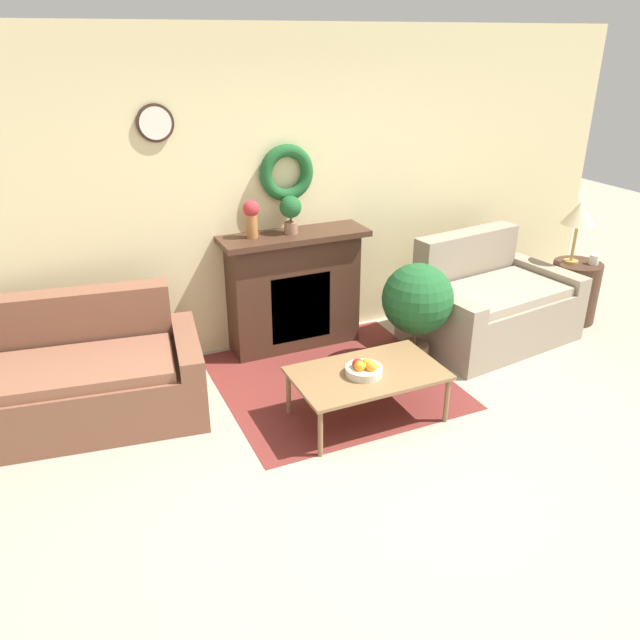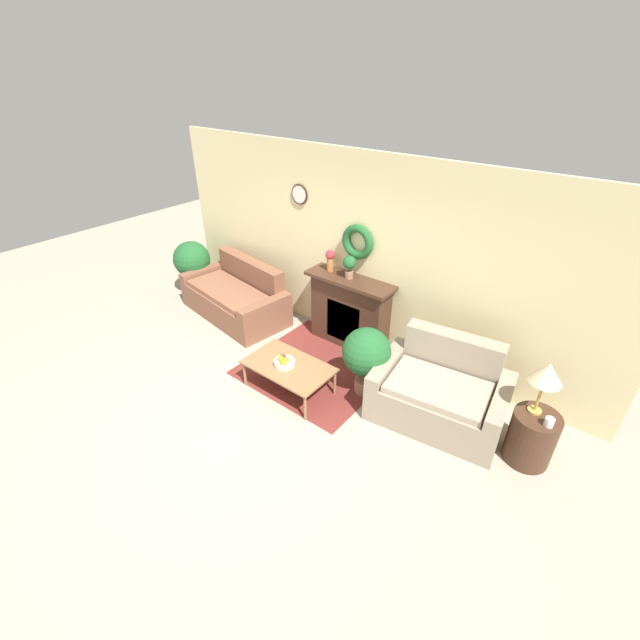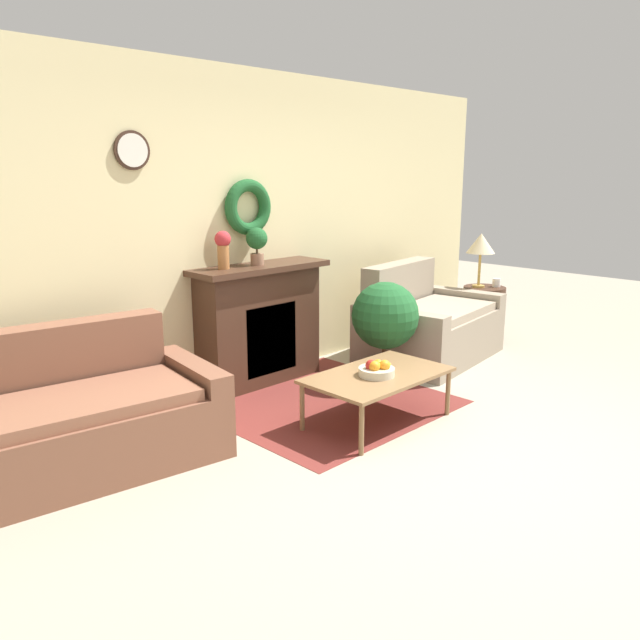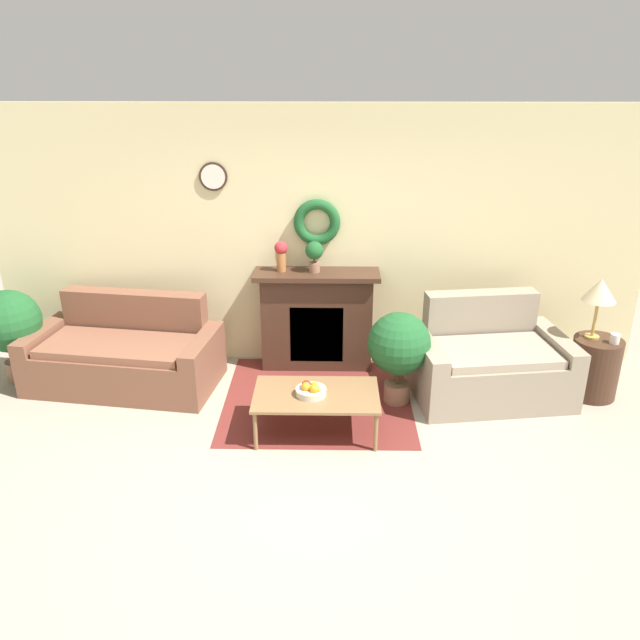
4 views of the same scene
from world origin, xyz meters
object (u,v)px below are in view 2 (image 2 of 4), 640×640
Objects in this scene: potted_plant_floor_by_loveseat at (366,354)px; mug at (549,422)px; potted_plant_floor_by_couch at (192,261)px; fireplace at (349,311)px; side_table_by_loveseat at (531,438)px; table_lamp at (547,374)px; potted_plant_on_mantel at (349,265)px; fruit_bowl at (284,362)px; vase_on_mantel_left at (330,259)px; couch_left at (237,297)px; loveseat_right at (440,393)px; coffee_table at (289,367)px.

mug is at bearing 2.14° from potted_plant_floor_by_loveseat.
fireplace is at bearing 7.18° from potted_plant_floor_by_couch.
potted_plant_floor_by_loveseat is (-1.93, -0.16, 0.29)m from side_table_by_loveseat.
table_lamp is at bearing -12.16° from fireplace.
potted_plant_on_mantel reaches higher than table_lamp.
fruit_bowl is at bearing -163.49° from table_lamp.
vase_on_mantel_left is at bearing 167.50° from mug.
fruit_bowl is 1.02m from potted_plant_floor_by_loveseat.
vase_on_mantel_left is 0.34m from potted_plant_on_mantel.
couch_left is at bearing 178.31° from table_lamp.
couch_left is 1.19m from potted_plant_floor_by_couch.
couch_left is at bearing -164.19° from vase_on_mantel_left.
potted_plant_on_mantel reaches higher than fruit_bowl.
fruit_bowl is 0.85× the size of vase_on_mantel_left.
potted_plant_on_mantel is 3.14m from potted_plant_floor_by_couch.
potted_plant_floor_by_couch is (-3.08, -0.39, 0.09)m from fireplace.
potted_plant_floor_by_couch is at bearing 169.84° from loveseat_right.
potted_plant_floor_by_couch reaches higher than coffee_table.
vase_on_mantel_left is 0.98× the size of potted_plant_on_mantel.
couch_left is 2.13m from fruit_bowl.
coffee_table is at bearing -163.77° from table_lamp.
loveseat_right reaches higher than mug.
fruit_bowl is (-0.02, -1.37, -0.10)m from fireplace.
couch_left reaches higher than fruit_bowl.
couch_left is 2.15× the size of potted_plant_floor_by_loveseat.
fireplace is 0.82× the size of loveseat_right.
potted_plant_floor_by_loveseat reaches higher than fruit_bowl.
mug is 2.04m from potted_plant_floor_by_loveseat.
loveseat_right is 16.98× the size of mug.
fireplace is 1.18× the size of coffee_table.
vase_on_mantel_left is at bearing 8.24° from potted_plant_floor_by_couch.
couch_left reaches higher than side_table_by_loveseat.
loveseat_right is 1.74× the size of potted_plant_floor_by_loveseat.
potted_plant_on_mantel is at bearing 153.74° from loveseat_right.
vase_on_mantel_left is 2.81m from potted_plant_floor_by_couch.
coffee_table is at bearing -88.97° from fireplace.
fireplace is 2.17× the size of side_table_by_loveseat.
potted_plant_floor_by_loveseat is (2.72, -0.34, 0.28)m from couch_left.
fireplace reaches higher than potted_plant_floor_by_loveseat.
potted_plant_on_mantel is at bearing 136.84° from potted_plant_floor_by_loveseat.
loveseat_right is 1.89m from fruit_bowl.
mug is at bearing -13.35° from loveseat_right.
mug is at bearing -13.94° from fireplace.
vase_on_mantel_left is (-2.06, 0.60, 0.92)m from loveseat_right.
fireplace is 1.11m from potted_plant_floor_by_loveseat.
vase_on_mantel_left reaches higher than loveseat_right.
table_lamp is 0.47m from mug.
fireplace reaches higher than side_table_by_loveseat.
fireplace is 2.17× the size of table_lamp.
table_lamp is 1.94m from potted_plant_floor_by_loveseat.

